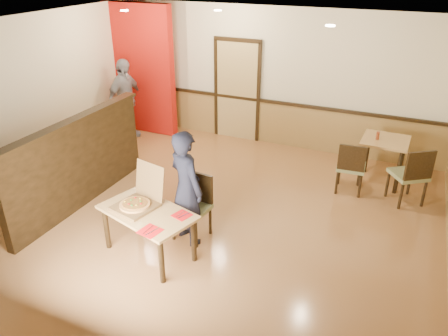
# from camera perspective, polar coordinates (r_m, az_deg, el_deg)

# --- Properties ---
(floor) EXTENTS (7.00, 7.00, 0.00)m
(floor) POSITION_cam_1_polar(r_m,az_deg,el_deg) (6.70, -3.42, -7.26)
(floor) COLOR #A4713F
(floor) RESTS_ON ground
(ceiling) EXTENTS (7.00, 7.00, 0.00)m
(ceiling) POSITION_cam_1_polar(r_m,az_deg,el_deg) (5.65, -4.20, 17.11)
(ceiling) COLOR black
(ceiling) RESTS_ON wall_back
(wall_back) EXTENTS (7.00, 0.00, 7.00)m
(wall_back) POSITION_cam_1_polar(r_m,az_deg,el_deg) (9.12, 6.60, 11.55)
(wall_back) COLOR beige
(wall_back) RESTS_ON floor
(wall_left) EXTENTS (0.00, 7.00, 7.00)m
(wall_left) POSITION_cam_1_polar(r_m,az_deg,el_deg) (8.19, -26.25, 7.29)
(wall_left) COLOR beige
(wall_left) RESTS_ON floor
(wainscot_back) EXTENTS (7.00, 0.04, 0.90)m
(wainscot_back) POSITION_cam_1_polar(r_m,az_deg,el_deg) (9.38, 6.25, 5.89)
(wainscot_back) COLOR olive
(wainscot_back) RESTS_ON floor
(chair_rail_back) EXTENTS (7.00, 0.06, 0.06)m
(chair_rail_back) POSITION_cam_1_polar(r_m,az_deg,el_deg) (9.21, 6.35, 8.59)
(chair_rail_back) COLOR black
(chair_rail_back) RESTS_ON wall_back
(back_door) EXTENTS (0.90, 0.06, 2.10)m
(back_door) POSITION_cam_1_polar(r_m,az_deg,el_deg) (9.44, 1.73, 10.01)
(back_door) COLOR tan
(back_door) RESTS_ON wall_back
(booth_partition) EXTENTS (0.20, 3.10, 1.44)m
(booth_partition) POSITION_cam_1_polar(r_m,az_deg,el_deg) (7.25, -18.54, 0.73)
(booth_partition) COLOR black
(booth_partition) RESTS_ON floor
(red_accent_panel) EXTENTS (1.60, 0.20, 2.78)m
(red_accent_panel) POSITION_cam_1_polar(r_m,az_deg,el_deg) (9.93, -10.85, 12.48)
(red_accent_panel) COLOR #AA140C
(red_accent_panel) RESTS_ON floor
(spot_a) EXTENTS (0.14, 0.14, 0.02)m
(spot_a) POSITION_cam_1_polar(r_m,az_deg,el_deg) (8.39, -12.89, 19.42)
(spot_a) COLOR beige
(spot_a) RESTS_ON ceiling
(spot_b) EXTENTS (0.14, 0.14, 0.02)m
(spot_b) POSITION_cam_1_polar(r_m,az_deg,el_deg) (8.23, -0.81, 19.90)
(spot_b) COLOR beige
(spot_b) RESTS_ON ceiling
(spot_c) EXTENTS (0.14, 0.14, 0.02)m
(spot_c) POSITION_cam_1_polar(r_m,az_deg,el_deg) (6.61, 13.72, 17.63)
(spot_c) COLOR beige
(spot_c) RESTS_ON ceiling
(main_table) EXTENTS (1.42, 1.05, 0.68)m
(main_table) POSITION_cam_1_polar(r_m,az_deg,el_deg) (5.85, -9.94, -6.44)
(main_table) COLOR tan
(main_table) RESTS_ON floor
(diner_chair) EXTENTS (0.50, 0.50, 0.94)m
(diner_chair) POSITION_cam_1_polar(r_m,az_deg,el_deg) (6.20, -3.95, -4.66)
(diner_chair) COLOR olive
(diner_chair) RESTS_ON floor
(side_chair_left) EXTENTS (0.49, 0.49, 0.92)m
(side_chair_left) POSITION_cam_1_polar(r_m,az_deg,el_deg) (7.59, 16.26, 0.28)
(side_chair_left) COLOR olive
(side_chair_left) RESTS_ON floor
(side_chair_right) EXTENTS (0.69, 0.69, 1.00)m
(side_chair_right) POSITION_cam_1_polar(r_m,az_deg,el_deg) (7.54, 23.30, -0.70)
(side_chair_right) COLOR olive
(side_chair_right) RESTS_ON floor
(side_table) EXTENTS (0.79, 0.79, 0.82)m
(side_table) POSITION_cam_1_polar(r_m,az_deg,el_deg) (8.07, 20.19, 2.33)
(side_table) COLOR tan
(side_table) RESTS_ON floor
(diner) EXTENTS (0.72, 0.63, 1.66)m
(diner) POSITION_cam_1_polar(r_m,az_deg,el_deg) (5.95, -4.94, -2.63)
(diner) COLOR black
(diner) RESTS_ON floor
(passerby) EXTENTS (0.53, 1.06, 1.74)m
(passerby) POSITION_cam_1_polar(r_m,az_deg,el_deg) (9.71, -12.78, 8.72)
(passerby) COLOR gray
(passerby) RESTS_ON floor
(pizza_box) EXTENTS (0.62, 0.69, 0.53)m
(pizza_box) POSITION_cam_1_polar(r_m,az_deg,el_deg) (5.88, -11.20, -4.35)
(pizza_box) COLOR brown
(pizza_box) RESTS_ON main_table
(pizza) EXTENTS (0.42, 0.42, 0.03)m
(pizza) POSITION_cam_1_polar(r_m,az_deg,el_deg) (5.86, -11.57, -4.71)
(pizza) COLOR #DFA351
(pizza) RESTS_ON pizza_box
(napkin_near) EXTENTS (0.29, 0.29, 0.01)m
(napkin_near) POSITION_cam_1_polar(r_m,az_deg,el_deg) (5.39, -9.64, -8.12)
(napkin_near) COLOR red
(napkin_near) RESTS_ON main_table
(napkin_far) EXTENTS (0.26, 0.26, 0.01)m
(napkin_far) POSITION_cam_1_polar(r_m,az_deg,el_deg) (5.64, -5.53, -6.15)
(napkin_far) COLOR red
(napkin_far) RESTS_ON main_table
(condiment) EXTENTS (0.05, 0.05, 0.14)m
(condiment) POSITION_cam_1_polar(r_m,az_deg,el_deg) (7.93, 19.43, 4.00)
(condiment) COLOR maroon
(condiment) RESTS_ON side_table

